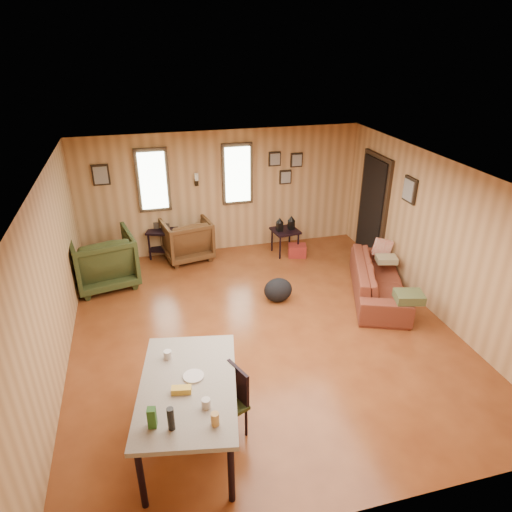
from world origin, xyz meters
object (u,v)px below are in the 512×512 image
(recliner_green, at_px, (103,257))
(side_table, at_px, (285,229))
(recliner_brown, at_px, (186,237))
(end_table, at_px, (163,237))
(sofa, at_px, (380,274))
(dining_table, at_px, (188,391))

(recliner_green, distance_m, side_table, 3.46)
(recliner_brown, xyz_separation_m, end_table, (-0.43, 0.21, -0.05))
(sofa, bearing_deg, recliner_green, 92.01)
(recliner_green, bearing_deg, dining_table, 92.13)
(recliner_green, height_order, end_table, recliner_green)
(recliner_brown, height_order, recliner_green, recliner_green)
(sofa, xyz_separation_m, end_table, (-3.37, 2.46, -0.00))
(sofa, height_order, dining_table, dining_table)
(recliner_brown, distance_m, recliner_green, 1.66)
(end_table, xyz_separation_m, dining_table, (-0.09, -4.78, 0.36))
(recliner_green, xyz_separation_m, end_table, (1.09, 0.89, -0.13))
(end_table, height_order, dining_table, dining_table)
(side_table, distance_m, dining_table, 4.93)
(sofa, xyz_separation_m, recliner_green, (-4.45, 1.57, 0.13))
(sofa, bearing_deg, recliner_brown, 73.96)
(recliner_brown, bearing_deg, side_table, 160.60)
(recliner_green, relative_size, side_table, 1.34)
(end_table, bearing_deg, side_table, -11.95)
(recliner_green, bearing_deg, side_table, 174.23)
(sofa, distance_m, end_table, 4.17)
(recliner_brown, bearing_deg, recliner_green, 13.50)
(recliner_green, height_order, side_table, recliner_green)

